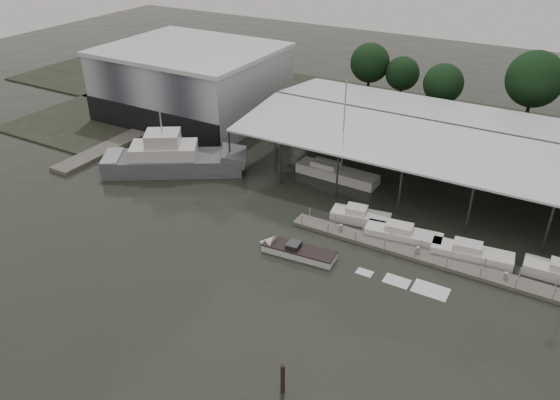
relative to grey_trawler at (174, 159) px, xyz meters
The scene contains 13 objects.
ground 22.13m from the grey_trawler, 35.84° to the right, with size 200.00×200.00×0.00m, color #242821.
land_strip_far 34.17m from the grey_trawler, 58.39° to the left, with size 140.00×30.00×0.30m.
land_strip_west 27.97m from the grey_trawler, 142.32° to the left, with size 20.00×40.00×0.30m.
storage_warehouse 20.14m from the grey_trawler, 120.71° to the left, with size 24.50×20.50×10.50m.
covered_boat_shed 38.28m from the grey_trawler, 23.37° to the left, with size 58.24×24.00×6.96m.
trawler_dock 12.23m from the grey_trawler, behind, with size 3.00×18.00×0.50m.
floating_dock 33.05m from the grey_trawler, ahead, with size 28.00×2.00×1.40m.
grey_trawler is the anchor object (origin of this frame).
white_sailboat 19.98m from the grey_trawler, 24.36° to the left, with size 10.30×3.02×12.52m.
speedboat_underway 23.01m from the grey_trawler, 21.56° to the right, with size 18.78×3.66×2.00m.
moored_cruiser_0 24.67m from the grey_trawler, ahead, with size 6.41×3.13×1.70m.
moored_cruiser_1 29.74m from the grey_trawler, ahead, with size 7.75×3.12×1.70m.
moored_cruiser_2 36.42m from the grey_trawler, ahead, with size 7.67×3.05×1.70m.
Camera 1 is at (23.95, -33.62, 30.30)m, focal length 35.00 mm.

